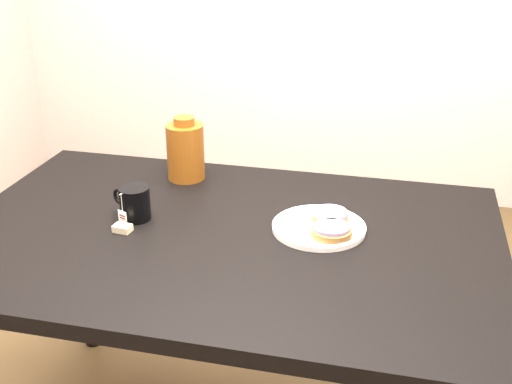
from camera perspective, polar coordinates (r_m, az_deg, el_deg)
table at (r=1.68m, az=-2.81°, el=-6.12°), size 1.40×0.90×0.75m
plate at (r=1.66m, az=5.61°, el=-3.08°), size 0.24×0.24×0.02m
bagel_back at (r=1.68m, az=6.61°, el=-2.13°), size 0.13×0.13×0.03m
bagel_front at (r=1.60m, az=6.73°, el=-3.44°), size 0.10×0.10×0.03m
mug at (r=1.72m, az=-10.76°, el=-0.96°), size 0.13×0.11×0.09m
teabag_pouch at (r=1.68m, az=-11.78°, el=-3.17°), size 0.05×0.04×0.02m
bagel_package at (r=1.94m, az=-6.29°, el=3.68°), size 0.14×0.14×0.19m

